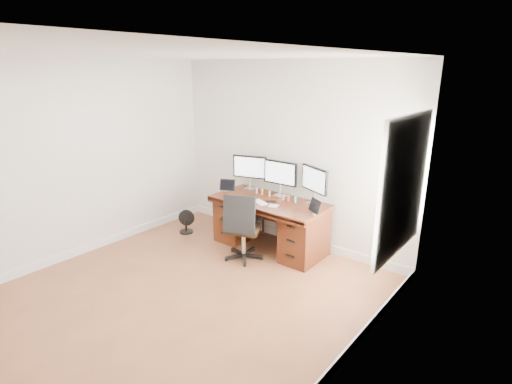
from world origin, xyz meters
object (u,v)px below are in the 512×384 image
Objects in this scene: floor_fan at (186,222)px; monitor_center at (280,174)px; desk at (270,222)px; keyboard at (260,202)px; office_chair at (243,238)px.

monitor_center is (1.40, 0.65, 0.90)m from floor_fan.
keyboard is at bearing -99.47° from desk.
monitor_center is at bearing 60.87° from office_chair.
monitor_center is 0.55m from keyboard.
desk is 1.47m from floor_fan.
office_chair is 2.58× the size of floor_fan.
desk is 4.45× the size of floor_fan.
monitor_center is at bearing 1.25° from floor_fan.
office_chair is 0.56m from keyboard.
monitor_center is at bearing 89.99° from desk.
floor_fan is 1.79m from monitor_center.
monitor_center is at bearing 108.85° from keyboard.
desk is 6.51× the size of keyboard.
office_chair is 1.79× the size of monitor_center.
office_chair reaches higher than keyboard.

